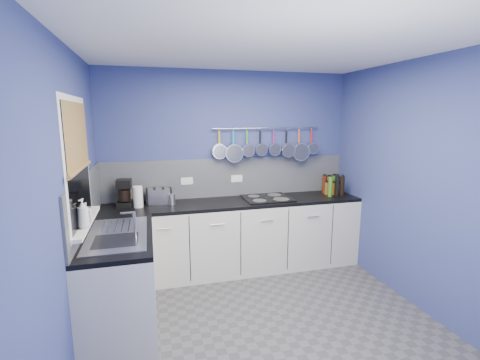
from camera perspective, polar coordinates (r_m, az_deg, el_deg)
name	(u,v)px	position (r m, az deg, el deg)	size (l,w,h in m)	color
floor	(265,324)	(3.53, 4.27, -22.83)	(3.20, 3.00, 0.02)	#47474C
ceiling	(270,45)	(3.00, 4.99, 21.64)	(3.20, 3.00, 0.02)	white
wall_back	(229,169)	(4.45, -1.91, 1.78)	(3.20, 0.02, 2.50)	navy
wall_front	(376,266)	(1.75, 21.86, -13.27)	(3.20, 0.02, 2.50)	navy
wall_left	(69,207)	(2.92, -26.76, -4.10)	(0.02, 3.00, 2.50)	navy
wall_right	(419,185)	(3.87, 27.71, -0.81)	(0.02, 3.00, 2.50)	navy
backsplash_back	(229,177)	(4.45, -1.84, 0.46)	(3.20, 0.02, 0.50)	gray
backsplash_left	(86,201)	(3.51, -24.35, -3.24)	(0.02, 1.80, 0.50)	gray
cabinet_run_back	(235,237)	(4.36, -0.91, -9.54)	(3.20, 0.60, 0.86)	beige
worktop_back	(235,203)	(4.23, -0.93, -3.81)	(3.20, 0.60, 0.04)	black
cabinet_run_left	(121,283)	(3.44, -19.28, -15.98)	(0.60, 1.20, 0.86)	beige
worktop_left	(118,236)	(3.26, -19.77, -8.88)	(0.60, 1.20, 0.04)	black
window_frame	(78,163)	(3.15, -25.52, 2.57)	(0.01, 1.00, 1.10)	white
window_glass	(78,163)	(3.15, -25.43, 2.58)	(0.01, 0.90, 1.00)	black
bamboo_blind	(77,136)	(3.13, -25.62, 6.66)	(0.01, 0.90, 0.55)	olive
window_sill	(86,222)	(3.25, -24.36, -6.42)	(0.10, 0.98, 0.03)	white
sink_unit	(118,234)	(3.26, -19.80, -8.48)	(0.50, 0.95, 0.01)	silver
mixer_tap	(135,225)	(3.04, -17.18, -7.21)	(0.12, 0.08, 0.26)	silver
socket_left	(187,181)	(4.35, -8.88, -0.16)	(0.15, 0.01, 0.09)	white
socket_right	(237,179)	(4.46, -0.55, 0.24)	(0.15, 0.01, 0.09)	white
pot_rail	(267,128)	(4.48, 4.53, 8.63)	(0.02, 0.02, 1.45)	silver
soap_bottle_a	(83,214)	(3.01, -24.81, -5.12)	(0.09, 0.09, 0.24)	white
soap_bottle_b	(86,213)	(3.15, -24.34, -5.02)	(0.08, 0.08, 0.17)	white
paper_towel	(138,197)	(4.09, -16.71, -2.71)	(0.11, 0.11, 0.25)	white
coffee_maker	(124,193)	(4.17, -18.78, -2.10)	(0.18, 0.20, 0.31)	black
toaster	(159,196)	(4.21, -13.40, -2.64)	(0.28, 0.16, 0.18)	silver
canister	(172,199)	(4.13, -11.38, -3.17)	(0.09, 0.09, 0.13)	silver
hob	(267,198)	(4.36, 4.56, -3.03)	(0.59, 0.52, 0.01)	black
pan_0	(219,144)	(4.31, -3.49, 6.05)	(0.19, 0.07, 0.38)	silver
pan_1	(233,145)	(4.36, -1.13, 5.80)	(0.23, 0.10, 0.42)	silver
pan_2	(247,143)	(4.40, 1.17, 6.29)	(0.17, 0.12, 0.36)	silver
pan_3	(260,142)	(4.45, 3.43, 6.35)	(0.16, 0.09, 0.35)	silver
pan_4	(274,142)	(4.51, 5.63, 6.36)	(0.17, 0.10, 0.36)	silver
pan_5	(286,142)	(4.58, 7.77, 6.24)	(0.19, 0.12, 0.38)	silver
pan_6	(299,144)	(4.66, 9.83, 5.91)	(0.24, 0.11, 0.43)	silver
pan_7	(311,141)	(4.73, 11.85, 6.42)	(0.16, 0.10, 0.35)	silver
condiment_0	(334,184)	(4.86, 15.43, -0.62)	(0.07, 0.07, 0.23)	#265919
condiment_1	(328,185)	(4.82, 14.51, -0.74)	(0.06, 0.06, 0.23)	brown
condiment_2	(324,184)	(4.77, 13.92, -0.72)	(0.06, 0.06, 0.24)	#4C190C
condiment_3	(339,189)	(4.79, 16.28, -1.39)	(0.07, 0.07, 0.15)	olive
condiment_4	(333,189)	(4.73, 15.26, -1.39)	(0.07, 0.07, 0.16)	#8C5914
condiment_5	(327,188)	(4.71, 14.32, -1.36)	(0.06, 0.06, 0.16)	brown
condiment_6	(342,186)	(4.68, 16.72, -0.98)	(0.06, 0.06, 0.26)	black
condiment_7	(337,186)	(4.66, 15.93, -0.95)	(0.06, 0.06, 0.26)	black
condiment_8	(330,187)	(4.59, 14.87, -1.08)	(0.05, 0.05, 0.26)	#3F721E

